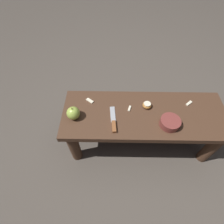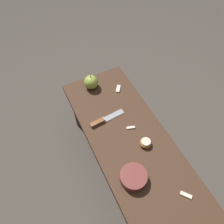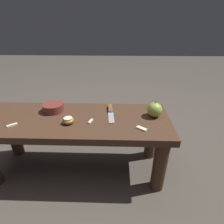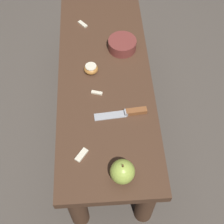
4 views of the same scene
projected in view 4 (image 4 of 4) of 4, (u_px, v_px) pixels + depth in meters
The scene contains 9 objects.
ground_plane at pixel (106, 122), 1.66m from camera, with size 8.00×8.00×0.00m, color #4C443D.
wooden_bench at pixel (105, 86), 1.41m from camera, with size 1.11×0.40×0.39m.
knife at pixel (129, 112), 1.22m from camera, with size 0.05×0.21×0.02m.
apple_whole at pixel (122, 172), 1.05m from camera, with size 0.09×0.09×0.10m.
apple_cut at pixel (91, 69), 1.33m from camera, with size 0.06×0.06×0.03m.
apple_slice_near_knife at pixel (83, 24), 1.50m from camera, with size 0.05×0.05×0.01m.
apple_slice_center at pixel (82, 155), 1.12m from camera, with size 0.06×0.05×0.01m.
apple_slice_near_bowl at pixel (97, 93), 1.28m from camera, with size 0.03×0.05×0.01m.
bowl at pixel (122, 45), 1.40m from camera, with size 0.13×0.13×0.05m.
Camera 4 is at (-0.87, 0.02, 1.42)m, focal length 50.00 mm.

